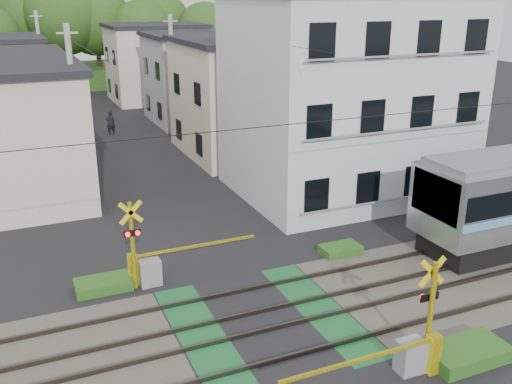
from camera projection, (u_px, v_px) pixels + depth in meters
name	position (u px, v px, depth m)	size (l,w,h in m)	color
ground	(263.00, 322.00, 16.85)	(120.00, 120.00, 0.00)	black
track_bed	(263.00, 321.00, 16.83)	(120.00, 120.00, 0.14)	#47423A
crossing_signal_near	(415.00, 348.00, 14.42)	(4.74, 0.65, 3.09)	yellow
crossing_signal_far	(147.00, 265.00, 18.81)	(4.74, 0.65, 3.09)	yellow
apartment_block	(346.00, 96.00, 26.73)	(10.20, 8.36, 9.30)	silver
houses_row	(109.00, 87.00, 38.32)	(22.07, 31.35, 6.80)	beige
tree_hill	(54.00, 34.00, 56.67)	(40.00, 12.77, 11.98)	#2D511B
catenary	(437.00, 178.00, 17.91)	(60.00, 5.04, 7.00)	#2D2D33
utility_poles	(95.00, 81.00, 35.03)	(7.90, 42.00, 8.00)	#A5A5A0
pedestrian	(111.00, 123.00, 38.97)	(0.61, 0.40, 1.68)	black
weed_patches	(317.00, 306.00, 17.37)	(10.25, 8.80, 0.40)	#2D5E1E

